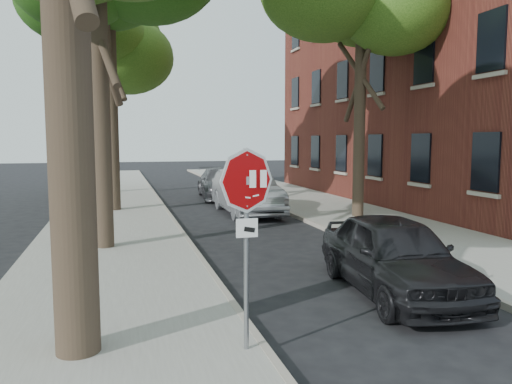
# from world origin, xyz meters

# --- Properties ---
(ground) EXTENTS (120.00, 120.00, 0.00)m
(ground) POSITION_xyz_m (0.00, 0.00, 0.00)
(ground) COLOR black
(ground) RESTS_ON ground
(sidewalk_left) EXTENTS (4.00, 55.00, 0.12)m
(sidewalk_left) POSITION_xyz_m (-2.50, 12.00, 0.06)
(sidewalk_left) COLOR gray
(sidewalk_left) RESTS_ON ground
(sidewalk_right) EXTENTS (4.00, 55.00, 0.12)m
(sidewalk_right) POSITION_xyz_m (6.00, 12.00, 0.06)
(sidewalk_right) COLOR gray
(sidewalk_right) RESTS_ON ground
(curb_left) EXTENTS (0.12, 55.00, 0.13)m
(curb_left) POSITION_xyz_m (-0.45, 12.00, 0.07)
(curb_left) COLOR #9E9384
(curb_left) RESTS_ON ground
(curb_right) EXTENTS (0.12, 55.00, 0.13)m
(curb_right) POSITION_xyz_m (3.95, 12.00, 0.07)
(curb_right) COLOR #9E9384
(curb_right) RESTS_ON ground
(apartment_building) EXTENTS (12.20, 20.20, 15.30)m
(apartment_building) POSITION_xyz_m (14.00, 14.00, 7.65)
(apartment_building) COLOR maroon
(apartment_building) RESTS_ON ground
(stop_sign) EXTENTS (0.76, 0.34, 2.61)m
(stop_sign) POSITION_xyz_m (-0.70, -0.03, 1.95)
(stop_sign) COLOR gray
(stop_sign) RESTS_ON sidewalk_left
(tree_mid_b) EXTENTS (5.88, 5.46, 10.36)m
(tree_mid_b) POSITION_xyz_m (-2.42, 14.12, 8.00)
(tree_mid_b) COLOR black
(tree_mid_b) RESTS_ON sidewalk_left
(tree_far) EXTENTS (5.29, 4.91, 9.33)m
(tree_far) POSITION_xyz_m (-2.72, 21.11, 7.21)
(tree_far) COLOR black
(tree_far) RESTS_ON sidewalk_left
(tree_right) EXTENTS (5.29, 4.91, 9.33)m
(tree_right) POSITION_xyz_m (5.98, 10.11, 7.21)
(tree_right) COLOR black
(tree_right) RESTS_ON sidewalk_right
(car_a) EXTENTS (2.13, 4.42, 1.46)m
(car_a) POSITION_xyz_m (2.60, 1.91, 0.73)
(car_a) COLOR black
(car_a) RESTS_ON ground
(car_b) EXTENTS (1.79, 5.09, 1.67)m
(car_b) POSITION_xyz_m (2.47, 12.28, 0.84)
(car_b) COLOR gray
(car_b) RESTS_ON ground
(car_c) EXTENTS (2.40, 5.16, 1.46)m
(car_c) POSITION_xyz_m (2.60, 17.63, 0.73)
(car_c) COLOR #4B4A4F
(car_c) RESTS_ON ground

